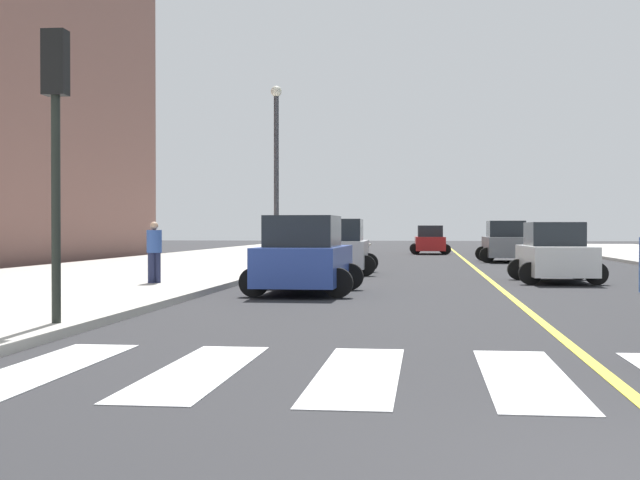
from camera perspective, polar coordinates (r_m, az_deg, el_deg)
sidewalk_kerb_west at (r=27.73m, az=-14.89°, el=-2.44°), size 10.00×120.00×0.15m
crosswalk_paint at (r=10.05m, az=18.19°, el=-8.43°), size 13.50×4.00×0.01m
lane_divider_paint at (r=45.79m, az=9.26°, el=-1.26°), size 0.16×80.00×0.01m
car_white_nearest at (r=27.40m, az=14.82°, el=-0.88°), size 2.59×4.06×1.79m
car_red_second at (r=55.98m, az=7.05°, el=-0.05°), size 2.57×4.04×1.78m
car_silver_third at (r=31.19m, az=1.20°, el=-0.54°), size 2.76×4.36×1.93m
car_blue_fourth at (r=21.85m, az=-1.02°, el=-1.11°), size 2.72×4.31×1.91m
car_gray_fifth at (r=43.64m, az=11.83°, el=-0.16°), size 2.79×4.43×1.97m
traffic_light_far_corner at (r=14.34m, az=-16.55°, el=7.59°), size 0.36×0.41×4.49m
pedestrian_walking_west at (r=24.08m, az=-10.57°, el=-0.59°), size 0.40×0.40×1.63m
street_lamp at (r=35.91m, az=-2.82°, el=5.22°), size 0.44×0.44×7.18m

